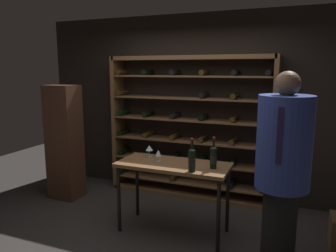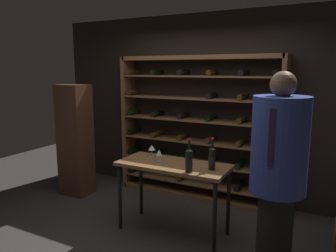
% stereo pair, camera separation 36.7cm
% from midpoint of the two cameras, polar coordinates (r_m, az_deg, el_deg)
% --- Properties ---
extents(ground_plane, '(9.32, 9.32, 0.00)m').
position_cam_midpoint_polar(ground_plane, '(3.88, -5.44, -19.60)').
color(ground_plane, '#383330').
extents(back_wall, '(5.12, 0.10, 2.71)m').
position_cam_midpoint_polar(back_wall, '(4.94, 3.21, 3.48)').
color(back_wall, black).
rests_on(back_wall, ground).
extents(wine_rack, '(2.47, 0.32, 2.10)m').
position_cam_midpoint_polar(wine_rack, '(4.81, 1.50, -0.40)').
color(wine_rack, brown).
rests_on(wine_rack, ground).
extents(tasting_table, '(1.29, 0.57, 0.84)m').
position_cam_midpoint_polar(tasting_table, '(3.80, -1.87, -7.93)').
color(tasting_table, brown).
rests_on(tasting_table, ground).
extents(person_guest_plum_blouse, '(0.50, 0.51, 1.90)m').
position_cam_midpoint_polar(person_guest_plum_blouse, '(3.17, 16.33, -6.46)').
color(person_guest_plum_blouse, black).
rests_on(person_guest_plum_blouse, ground).
extents(display_cabinet, '(0.44, 0.36, 1.68)m').
position_cam_midpoint_polar(display_cabinet, '(5.11, -19.64, -2.72)').
color(display_cabinet, '#4C2D1E').
rests_on(display_cabinet, ground).
extents(wine_bottle_black_capsule, '(0.07, 0.07, 0.35)m').
position_cam_midpoint_polar(wine_bottle_black_capsule, '(3.56, 5.04, -5.47)').
color(wine_bottle_black_capsule, black).
rests_on(wine_bottle_black_capsule, tasting_table).
extents(wine_bottle_red_label, '(0.08, 0.08, 0.36)m').
position_cam_midpoint_polar(wine_bottle_red_label, '(3.44, 1.15, -5.94)').
color(wine_bottle_red_label, black).
rests_on(wine_bottle_red_label, tasting_table).
extents(wine_glass_stemmed_right, '(0.09, 0.09, 0.15)m').
position_cam_midpoint_polar(wine_glass_stemmed_right, '(4.03, -5.91, -3.95)').
color(wine_glass_stemmed_right, silver).
rests_on(wine_glass_stemmed_right, tasting_table).
extents(wine_glass_stemmed_left, '(0.08, 0.08, 0.14)m').
position_cam_midpoint_polar(wine_glass_stemmed_left, '(3.82, -4.46, -4.85)').
color(wine_glass_stemmed_left, silver).
rests_on(wine_glass_stemmed_left, tasting_table).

